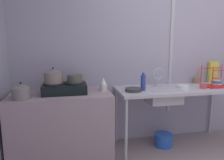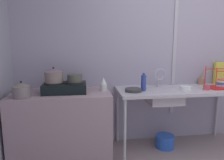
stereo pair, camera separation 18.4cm
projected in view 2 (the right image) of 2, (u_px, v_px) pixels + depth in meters
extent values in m
cube|color=#9891A9|center=(178.00, 51.00, 3.21)|extent=(5.55, 0.10, 2.70)
cube|color=#AAA6B2|center=(175.00, 42.00, 3.12)|extent=(0.05, 0.01, 2.16)
cube|color=gray|center=(62.00, 124.00, 2.77)|extent=(1.25, 0.64, 0.85)
cube|color=#AAA6B2|center=(178.00, 90.00, 2.92)|extent=(1.68, 0.64, 0.04)
cylinder|color=#A9ADB4|center=(125.00, 131.00, 2.61)|extent=(0.04, 0.04, 0.81)
cylinder|color=#A7A7B0|center=(117.00, 116.00, 3.15)|extent=(0.04, 0.04, 0.81)
cylinder|color=#A6A4B2|center=(217.00, 111.00, 3.37)|extent=(0.04, 0.04, 0.81)
cube|color=black|center=(65.00, 88.00, 2.69)|extent=(0.54, 0.35, 0.12)
cylinder|color=black|center=(54.00, 83.00, 2.66)|extent=(0.25, 0.25, 0.02)
cylinder|color=black|center=(75.00, 82.00, 2.70)|extent=(0.25, 0.25, 0.02)
cylinder|color=slate|center=(54.00, 77.00, 2.65)|extent=(0.22, 0.22, 0.13)
cone|color=slate|center=(54.00, 70.00, 2.64)|extent=(0.23, 0.23, 0.04)
sphere|color=black|center=(53.00, 68.00, 2.63)|extent=(0.02, 0.02, 0.02)
cylinder|color=#46473F|center=(75.00, 78.00, 2.69)|extent=(0.19, 0.19, 0.09)
cylinder|color=slate|center=(22.00, 92.00, 2.44)|extent=(0.20, 0.20, 0.13)
cone|color=slate|center=(21.00, 85.00, 2.43)|extent=(0.20, 0.20, 0.04)
sphere|color=black|center=(21.00, 82.00, 2.42)|extent=(0.02, 0.02, 0.02)
cylinder|color=silver|center=(104.00, 87.00, 2.80)|extent=(0.09, 0.09, 0.09)
cone|color=silver|center=(103.00, 81.00, 2.78)|extent=(0.09, 0.09, 0.09)
cube|color=#AAA6B2|center=(164.00, 96.00, 2.86)|extent=(0.44, 0.37, 0.18)
cylinder|color=#AAA6B2|center=(158.00, 80.00, 3.04)|extent=(0.02, 0.02, 0.19)
torus|color=#AAA6B2|center=(160.00, 74.00, 2.95)|extent=(0.17, 0.02, 0.17)
cylinder|color=#333234|center=(133.00, 90.00, 2.75)|extent=(0.22, 0.22, 0.04)
cylinder|color=red|center=(216.00, 79.00, 2.80)|extent=(0.01, 0.01, 0.30)
cylinder|color=red|center=(205.00, 76.00, 3.05)|extent=(0.01, 0.01, 0.30)
cylinder|color=red|center=(217.00, 69.00, 3.05)|extent=(0.34, 0.01, 0.01)
cube|color=red|center=(221.00, 87.00, 2.97)|extent=(0.36, 0.27, 0.01)
cylinder|color=#B44A4D|center=(221.00, 86.00, 2.98)|extent=(0.16, 0.16, 0.02)
cylinder|color=white|center=(221.00, 85.00, 2.97)|extent=(0.15, 0.15, 0.02)
cylinder|color=#4B62A7|center=(221.00, 84.00, 2.96)|extent=(0.14, 0.14, 0.02)
cylinder|color=#4870A9|center=(221.00, 82.00, 2.97)|extent=(0.13, 0.13, 0.02)
cylinder|color=beige|center=(221.00, 81.00, 2.96)|extent=(0.12, 0.12, 0.02)
cylinder|color=#C54E4A|center=(222.00, 80.00, 2.96)|extent=(0.12, 0.12, 0.02)
cylinder|color=#C14552|center=(207.00, 87.00, 2.85)|extent=(0.09, 0.09, 0.07)
cylinder|color=white|center=(186.00, 87.00, 2.91)|extent=(0.16, 0.16, 0.04)
cylinder|color=#2C3D8E|center=(144.00, 83.00, 2.78)|extent=(0.07, 0.07, 0.21)
cylinder|color=#2C3D8E|center=(144.00, 74.00, 2.76)|extent=(0.03, 0.03, 0.03)
cube|color=#D3CB44|center=(219.00, 73.00, 3.25)|extent=(0.14, 0.06, 0.33)
cylinder|color=#976D50|center=(201.00, 81.00, 3.22)|extent=(0.09, 0.09, 0.10)
cylinder|color=olive|center=(202.00, 76.00, 3.21)|extent=(0.09, 0.03, 0.20)
cylinder|color=blue|center=(165.00, 141.00, 3.02)|extent=(0.26, 0.26, 0.18)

